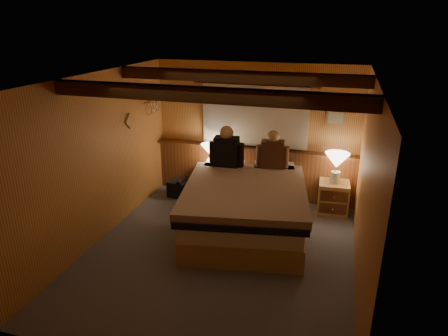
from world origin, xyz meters
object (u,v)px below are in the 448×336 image
at_px(person_left, 227,150).
at_px(lamp_right, 337,162).
at_px(nightstand_right, 333,197).
at_px(bed, 245,207).
at_px(person_right, 272,152).
at_px(nightstand_left, 210,182).
at_px(lamp_left, 211,151).
at_px(duffel_bag, 182,189).

bearing_deg(person_left, lamp_right, 5.85).
bearing_deg(person_left, nightstand_right, 6.19).
bearing_deg(bed, nightstand_right, 29.34).
relative_size(bed, person_right, 3.86).
relative_size(nightstand_left, person_left, 0.87).
distance_m(nightstand_right, lamp_left, 2.23).
xyz_separation_m(nightstand_left, nightstand_right, (2.16, 0.02, -0.02)).
height_order(nightstand_right, lamp_right, lamp_right).
height_order(lamp_left, person_right, person_right).
bearing_deg(person_right, nightstand_right, 4.38).
relative_size(lamp_left, lamp_right, 0.85).
xyz_separation_m(lamp_right, person_right, (-1.02, -0.19, 0.13)).
height_order(lamp_right, person_right, person_right).
bearing_deg(person_right, lamp_right, 3.77).
height_order(bed, duffel_bag, bed).
bearing_deg(nightstand_left, person_left, -51.45).
height_order(nightstand_right, duffel_bag, nightstand_right).
bearing_deg(duffel_bag, lamp_left, 15.16).
bearing_deg(nightstand_right, person_right, -172.58).
bearing_deg(bed, person_right, 64.02).
xyz_separation_m(bed, nightstand_left, (-0.90, 1.01, -0.11)).
height_order(person_left, person_right, person_left).
relative_size(lamp_left, duffel_bag, 0.86).
bearing_deg(person_right, lamp_left, 165.73).
distance_m(nightstand_left, nightstand_right, 2.16).
distance_m(bed, lamp_right, 1.70).
height_order(bed, lamp_left, lamp_left).
distance_m(person_left, person_right, 0.75).
bearing_deg(nightstand_left, lamp_right, -11.79).
bearing_deg(lamp_right, lamp_left, -179.05).
relative_size(bed, duffel_bag, 4.92).
bearing_deg(nightstand_right, lamp_right, -104.09).
bearing_deg(person_right, bed, -112.57).
relative_size(person_left, person_right, 1.09).
relative_size(nightstand_left, duffel_bag, 1.21).
height_order(lamp_right, person_left, person_left).
bearing_deg(lamp_left, bed, -48.28).
xyz_separation_m(bed, person_left, (-0.50, 0.69, 0.65)).
distance_m(bed, nightstand_right, 1.64).
distance_m(nightstand_left, lamp_right, 2.24).
relative_size(bed, lamp_right, 4.91).
xyz_separation_m(nightstand_left, duffel_bag, (-0.50, -0.13, -0.14)).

